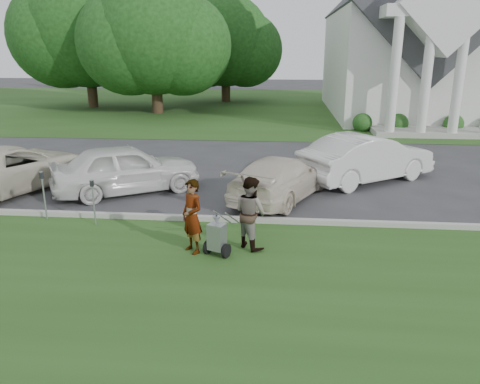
# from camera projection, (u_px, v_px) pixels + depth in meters

# --- Properties ---
(ground) EXTENTS (120.00, 120.00, 0.00)m
(ground) POSITION_uv_depth(u_px,v_px,m) (242.00, 230.00, 12.17)
(ground) COLOR #333335
(ground) RESTS_ON ground
(grass_strip) EXTENTS (80.00, 7.00, 0.01)m
(grass_strip) POSITION_uv_depth(u_px,v_px,m) (230.00, 286.00, 9.31)
(grass_strip) COLOR #274919
(grass_strip) RESTS_ON ground
(church_lawn) EXTENTS (80.00, 30.00, 0.01)m
(church_lawn) POSITION_uv_depth(u_px,v_px,m) (271.00, 106.00, 37.85)
(church_lawn) COLOR #274919
(church_lawn) RESTS_ON ground
(curb) EXTENTS (80.00, 0.18, 0.15)m
(curb) POSITION_uv_depth(u_px,v_px,m) (244.00, 220.00, 12.67)
(curb) COLOR #9E9E93
(curb) RESTS_ON ground
(church) EXTENTS (9.19, 19.00, 24.10)m
(church) POSITION_uv_depth(u_px,v_px,m) (404.00, 26.00, 31.63)
(church) COLOR white
(church) RESTS_ON ground
(tree_left) EXTENTS (10.63, 8.40, 9.71)m
(tree_left) POSITION_uv_depth(u_px,v_px,m) (154.00, 39.00, 32.26)
(tree_left) COLOR #332316
(tree_left) RESTS_ON ground
(tree_far) EXTENTS (11.64, 9.20, 10.73)m
(tree_far) POSITION_uv_depth(u_px,v_px,m) (87.00, 32.00, 35.46)
(tree_far) COLOR #332316
(tree_far) RESTS_ON ground
(tree_back) EXTENTS (9.61, 7.60, 8.89)m
(tree_back) POSITION_uv_depth(u_px,v_px,m) (225.00, 45.00, 39.64)
(tree_back) COLOR #332316
(tree_back) RESTS_ON ground
(striping_cart) EXTENTS (0.85, 1.20, 1.04)m
(striping_cart) POSITION_uv_depth(u_px,v_px,m) (217.00, 237.00, 10.54)
(striping_cart) COLOR black
(striping_cart) RESTS_ON ground
(person_left) EXTENTS (0.74, 0.74, 1.73)m
(person_left) POSITION_uv_depth(u_px,v_px,m) (192.00, 217.00, 10.60)
(person_left) COLOR #999999
(person_left) RESTS_ON ground
(person_right) EXTENTS (1.05, 1.05, 1.72)m
(person_right) POSITION_uv_depth(u_px,v_px,m) (250.00, 213.00, 10.87)
(person_right) COLOR #999999
(person_right) RESTS_ON ground
(parking_meter_near) EXTENTS (0.09, 0.08, 1.26)m
(parking_meter_near) POSITION_uv_depth(u_px,v_px,m) (93.00, 197.00, 12.26)
(parking_meter_near) COLOR #979AA0
(parking_meter_near) RESTS_ON ground
(parking_meter_far) EXTENTS (0.10, 0.09, 1.37)m
(parking_meter_far) POSITION_uv_depth(u_px,v_px,m) (43.00, 190.00, 12.63)
(parking_meter_far) COLOR #979AA0
(parking_meter_far) RESTS_ON ground
(car_a) EXTENTS (4.37, 5.89, 1.49)m
(car_a) POSITION_uv_depth(u_px,v_px,m) (14.00, 168.00, 15.42)
(car_a) COLOR beige
(car_a) RESTS_ON ground
(car_b) EXTENTS (5.00, 4.00, 1.60)m
(car_b) POSITION_uv_depth(u_px,v_px,m) (126.00, 169.00, 15.11)
(car_b) COLOR silver
(car_b) RESTS_ON ground
(car_c) EXTENTS (3.59, 4.93, 1.33)m
(car_c) POSITION_uv_depth(u_px,v_px,m) (281.00, 178.00, 14.55)
(car_c) COLOR beige
(car_c) RESTS_ON ground
(car_d) EXTENTS (5.16, 4.39, 1.67)m
(car_d) POSITION_uv_depth(u_px,v_px,m) (367.00, 158.00, 16.41)
(car_d) COLOR silver
(car_d) RESTS_ON ground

